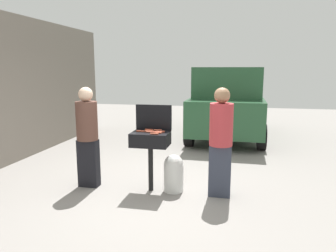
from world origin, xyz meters
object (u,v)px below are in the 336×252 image
object	(u,v)px
hot_dog_2	(148,131)
hot_dog_4	(157,133)
hot_dog_8	(158,132)
hot_dog_9	(150,132)
hot_dog_6	(149,130)
parked_minivan	(228,102)
person_left	(87,134)
hot_dog_5	(158,130)
hot_dog_7	(140,131)
propane_tank	(174,172)
hot_dog_3	(150,131)
person_right	(221,139)
hot_dog_0	(161,132)
bbq_grill	(150,141)
hot_dog_1	(154,134)

from	to	relation	value
hot_dog_2	hot_dog_4	world-z (taller)	same
hot_dog_8	hot_dog_9	distance (m)	0.14
hot_dog_6	parked_minivan	distance (m)	4.67
hot_dog_9	person_left	xyz separation A→B (m)	(-1.08, -0.00, -0.07)
hot_dog_5	hot_dog_7	bearing A→B (deg)	-152.61
hot_dog_6	parked_minivan	world-z (taller)	parked_minivan
hot_dog_4	hot_dog_8	size ratio (longest dim) A/B	1.00
hot_dog_4	hot_dog_5	distance (m)	0.21
hot_dog_7	propane_tank	bearing A→B (deg)	4.51
hot_dog_7	hot_dog_9	xyz separation A→B (m)	(0.17, -0.02, 0.00)
person_left	hot_dog_2	bearing A→B (deg)	-1.96
hot_dog_7	propane_tank	distance (m)	0.86
hot_dog_3	hot_dog_5	xyz separation A→B (m)	(0.12, 0.08, 0.00)
hot_dog_6	parked_minivan	size ratio (longest dim) A/B	0.03
hot_dog_9	person_left	bearing A→B (deg)	-179.76
parked_minivan	person_right	bearing A→B (deg)	91.17
hot_dog_0	hot_dog_5	world-z (taller)	same
hot_dog_4	hot_dog_8	xyz separation A→B (m)	(0.00, 0.04, 0.00)
hot_dog_3	person_left	bearing A→B (deg)	-175.92
hot_dog_6	hot_dog_8	xyz separation A→B (m)	(0.20, -0.17, 0.00)
hot_dog_4	hot_dog_8	world-z (taller)	same
hot_dog_4	person_left	distance (m)	1.22
bbq_grill	hot_dog_7	bearing A→B (deg)	-179.91
person_left	parked_minivan	xyz separation A→B (m)	(2.19, 4.69, 0.11)
hot_dog_1	hot_dog_4	xyz separation A→B (m)	(0.03, 0.09, 0.00)
person_left	hot_dog_4	bearing A→B (deg)	-6.35
hot_dog_3	hot_dog_9	size ratio (longest dim) A/B	1.00
hot_dog_0	hot_dog_4	xyz separation A→B (m)	(-0.03, -0.10, 0.00)
hot_dog_0	person_right	xyz separation A→B (m)	(0.96, -0.03, -0.06)
hot_dog_1	hot_dog_6	size ratio (longest dim) A/B	1.00
hot_dog_2	hot_dog_9	size ratio (longest dim) A/B	1.00
hot_dog_5	parked_minivan	xyz separation A→B (m)	(1.02, 4.53, 0.03)
hot_dog_4	hot_dog_7	distance (m)	0.31
propane_tank	person_left	size ratio (longest dim) A/B	0.36
hot_dog_1	hot_dog_5	xyz separation A→B (m)	(-0.02, 0.29, 0.00)
hot_dog_0	hot_dog_4	distance (m)	0.10
hot_dog_4	hot_dog_0	bearing A→B (deg)	73.19
hot_dog_2	person_left	distance (m)	1.05
propane_tank	parked_minivan	world-z (taller)	parked_minivan
hot_dog_6	person_left	size ratio (longest dim) A/B	0.08
bbq_grill	hot_dog_4	world-z (taller)	hot_dog_4
bbq_grill	hot_dog_3	bearing A→B (deg)	118.50
hot_dog_5	hot_dog_8	size ratio (longest dim) A/B	1.00
parked_minivan	hot_dog_3	bearing A→B (deg)	77.21
hot_dog_0	person_right	world-z (taller)	person_right
hot_dog_0	hot_dog_2	size ratio (longest dim) A/B	1.00
hot_dog_2	hot_dog_9	xyz separation A→B (m)	(0.04, -0.04, 0.00)
hot_dog_5	person_right	distance (m)	1.04
hot_dog_4	person_right	xyz separation A→B (m)	(0.98, 0.07, -0.06)
hot_dog_0	hot_dog_7	world-z (taller)	same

